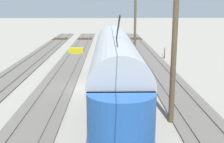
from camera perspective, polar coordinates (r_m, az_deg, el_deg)
The scene contains 9 objects.
ground_plane at distance 22.17m, azimuth -5.23°, elevation -3.17°, with size 220.00×220.00×0.00m, color gray.
track_streetcar_siding at distance 22.91m, azimuth 11.23°, elevation -2.70°, with size 2.80×80.00×0.18m.
track_adjacent_siding at distance 22.40m, azimuth 0.35°, elevation -2.80°, with size 2.80×80.00×0.18m.
track_third_siding at distance 22.71m, azimuth -10.63°, elevation -2.81°, with size 2.80×80.00×0.18m.
vintage_streetcar at distance 18.56m, azimuth 0.61°, elevation 0.92°, with size 2.65×18.24×5.52m.
catenary_pole_foreground at distance 35.74m, azimuth 4.33°, elevation 9.63°, with size 3.08×0.28×7.84m.
catenary_pole_mid_near at distance 15.20m, azimuth 11.56°, elevation 5.00°, with size 3.08×0.28×7.84m.
switch_stand at distance 34.34m, azimuth 10.03°, elevation 3.63°, with size 0.50×0.30×1.24m.
track_end_bumper at distance 37.00m, azimuth -6.92°, elevation 3.92°, with size 1.80×0.60×0.80m, color #B2A519.
Camera 1 is at (-1.64, 21.24, 6.12)m, focal length 47.65 mm.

